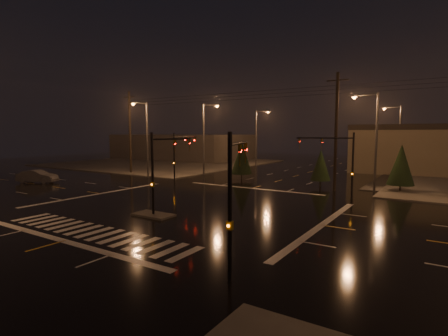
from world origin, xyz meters
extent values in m
plane|color=black|center=(0.00, 0.00, 0.00)|extent=(140.00, 140.00, 0.00)
cube|color=#42403B|center=(-30.00, 30.00, 0.06)|extent=(36.00, 36.00, 0.12)
cube|color=#42403B|center=(0.00, -4.00, 0.07)|extent=(3.00, 1.60, 0.15)
cube|color=beige|center=(0.00, -9.00, 0.01)|extent=(15.00, 2.60, 0.01)
cube|color=beige|center=(0.00, -11.00, 0.01)|extent=(16.00, 0.50, 0.01)
cube|color=beige|center=(0.00, 11.00, 0.01)|extent=(16.00, 0.50, 0.01)
cube|color=#403B38|center=(-35.00, 42.00, 2.80)|extent=(30.00, 18.00, 5.60)
cylinder|color=black|center=(0.00, -4.00, 3.00)|extent=(0.18, 0.18, 6.00)
cylinder|color=black|center=(0.00, -1.75, 5.50)|extent=(0.12, 4.50, 0.12)
imported|color=#594707|center=(0.00, 0.27, 5.45)|extent=(0.16, 0.20, 1.00)
cube|color=#594707|center=(0.00, -4.00, 2.30)|extent=(0.25, 0.18, 0.35)
cylinder|color=black|center=(10.50, 10.50, 3.00)|extent=(0.18, 0.18, 6.00)
cylinder|color=black|center=(8.15, 9.64, 5.50)|extent=(4.74, 1.82, 0.12)
imported|color=#594707|center=(6.04, 8.88, 5.45)|extent=(0.24, 0.22, 1.00)
cube|color=#594707|center=(10.50, 10.50, 2.30)|extent=(0.25, 0.18, 0.35)
cylinder|color=black|center=(-10.50, 10.50, 3.00)|extent=(0.18, 0.18, 6.00)
cylinder|color=black|center=(-8.15, 9.64, 5.50)|extent=(4.74, 1.82, 0.12)
imported|color=#594707|center=(-6.04, 8.88, 5.45)|extent=(0.24, 0.22, 1.00)
cube|color=#594707|center=(-10.50, 10.50, 2.30)|extent=(0.25, 0.18, 0.35)
cylinder|color=black|center=(10.50, -10.50, 3.00)|extent=(0.18, 0.18, 6.00)
cylinder|color=black|center=(9.82, -8.62, 5.50)|extent=(1.48, 3.80, 0.12)
imported|color=#594707|center=(9.20, -6.93, 5.45)|extent=(0.22, 0.24, 1.00)
cube|color=#594707|center=(10.50, -10.50, 2.30)|extent=(0.25, 0.18, 0.35)
cylinder|color=#38383A|center=(-11.50, 18.00, 5.00)|extent=(0.24, 0.24, 10.00)
cylinder|color=#38383A|center=(-10.30, 18.00, 9.80)|extent=(2.40, 0.14, 0.14)
cube|color=#38383A|center=(-9.20, 18.00, 9.75)|extent=(0.70, 0.30, 0.18)
sphere|color=orange|center=(-9.20, 18.00, 9.62)|extent=(0.32, 0.32, 0.32)
cylinder|color=#38383A|center=(-11.50, 34.00, 5.00)|extent=(0.24, 0.24, 10.00)
cylinder|color=#38383A|center=(-10.30, 34.00, 9.80)|extent=(2.40, 0.14, 0.14)
cube|color=#38383A|center=(-9.20, 34.00, 9.75)|extent=(0.70, 0.30, 0.18)
sphere|color=orange|center=(-9.20, 34.00, 9.62)|extent=(0.32, 0.32, 0.32)
cylinder|color=#38383A|center=(11.50, 16.00, 5.00)|extent=(0.24, 0.24, 10.00)
cylinder|color=#38383A|center=(10.30, 16.00, 9.80)|extent=(2.40, 0.14, 0.14)
cube|color=#38383A|center=(9.20, 16.00, 9.75)|extent=(0.70, 0.30, 0.18)
sphere|color=orange|center=(9.20, 16.00, 9.62)|extent=(0.32, 0.32, 0.32)
cylinder|color=#38383A|center=(11.50, 36.00, 5.00)|extent=(0.24, 0.24, 10.00)
cylinder|color=#38383A|center=(10.30, 36.00, 9.80)|extent=(2.40, 0.14, 0.14)
cube|color=#38383A|center=(9.20, 36.00, 9.75)|extent=(0.70, 0.30, 0.18)
sphere|color=orange|center=(9.20, 36.00, 9.62)|extent=(0.32, 0.32, 0.32)
cylinder|color=#38383A|center=(-16.00, 11.50, 5.00)|extent=(0.24, 0.24, 10.00)
cylinder|color=#38383A|center=(-16.00, 10.30, 9.80)|extent=(0.14, 2.40, 0.14)
cube|color=#38383A|center=(-16.00, 9.20, 9.75)|extent=(0.30, 0.70, 0.18)
sphere|color=orange|center=(-16.00, 9.20, 9.62)|extent=(0.32, 0.32, 0.32)
cylinder|color=black|center=(-22.00, 14.00, 6.00)|extent=(0.32, 0.32, 12.00)
cube|color=black|center=(-22.00, 14.00, 11.20)|extent=(2.20, 0.12, 0.12)
cylinder|color=black|center=(8.00, 14.00, 6.00)|extent=(0.32, 0.32, 12.00)
cube|color=black|center=(8.00, 14.00, 11.20)|extent=(2.20, 0.12, 0.12)
cylinder|color=black|center=(13.73, 17.28, 0.35)|extent=(0.18, 0.18, 0.70)
cone|color=black|center=(13.73, 17.28, 2.76)|extent=(2.64, 2.64, 4.12)
cylinder|color=black|center=(-4.72, 17.01, 0.35)|extent=(0.18, 0.18, 0.70)
cone|color=black|center=(-4.72, 17.01, 2.83)|extent=(2.72, 2.72, 4.26)
cylinder|color=black|center=(5.82, 16.26, 0.35)|extent=(0.18, 0.18, 0.70)
cone|color=black|center=(5.82, 16.26, 2.42)|extent=(2.20, 2.20, 3.44)
imported|color=#525459|center=(-23.72, 0.82, 0.78)|extent=(4.96, 3.48, 1.55)
camera|label=1|loc=(17.63, -22.02, 5.94)|focal=28.00mm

